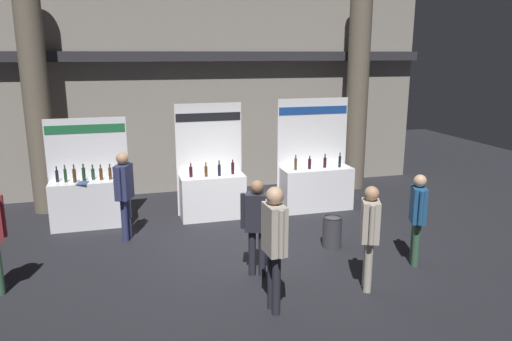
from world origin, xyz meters
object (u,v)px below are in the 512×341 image
object	(u,v)px
exhibitor_booth_0	(90,199)
visitor_0	(370,229)
visitor_5	(124,188)
visitor_4	(418,212)
exhibitor_booth_1	(212,191)
visitor_1	(257,220)
visitor_2	(274,237)
trash_bin	(332,232)
exhibitor_booth_2	(316,183)

from	to	relation	value
exhibitor_booth_0	visitor_0	world-z (taller)	exhibitor_booth_0
visitor_5	visitor_4	bearing A→B (deg)	84.74
exhibitor_booth_1	visitor_0	size ratio (longest dim) A/B	1.51
visitor_1	visitor_2	xyz separation A→B (m)	(-0.08, -1.18, 0.15)
visitor_4	trash_bin	bearing A→B (deg)	-112.97
exhibitor_booth_0	visitor_4	xyz separation A→B (m)	(5.52, -3.57, 0.36)
exhibitor_booth_0	visitor_4	distance (m)	6.59
exhibitor_booth_2	trash_bin	bearing A→B (deg)	-104.54
visitor_1	visitor_2	distance (m)	1.20
exhibitor_booth_2	visitor_2	world-z (taller)	exhibitor_booth_2
exhibitor_booth_0	exhibitor_booth_1	size ratio (longest dim) A/B	0.90
exhibitor_booth_2	visitor_5	xyz separation A→B (m)	(-4.33, -0.88, 0.44)
exhibitor_booth_2	visitor_4	distance (m)	3.43
trash_bin	visitor_2	distance (m)	2.77
exhibitor_booth_2	visitor_5	bearing A→B (deg)	-168.52
exhibitor_booth_0	trash_bin	distance (m)	5.11
exhibitor_booth_2	visitor_0	distance (m)	4.09
exhibitor_booth_1	exhibitor_booth_2	world-z (taller)	exhibitor_booth_2
exhibitor_booth_1	visitor_1	size ratio (longest dim) A/B	1.55
exhibitor_booth_0	visitor_4	size ratio (longest dim) A/B	1.41
exhibitor_booth_2	visitor_1	bearing A→B (deg)	-126.63
visitor_2	visitor_5	distance (m)	3.90
exhibitor_booth_0	trash_bin	xyz separation A→B (m)	(4.46, -2.48, -0.29)
exhibitor_booth_0	visitor_0	distance (m)	6.01
visitor_2	visitor_4	bearing A→B (deg)	-76.22
visitor_1	trash_bin	bearing A→B (deg)	46.19
visitor_2	visitor_4	world-z (taller)	visitor_2
visitor_0	visitor_5	size ratio (longest dim) A/B	0.95
exhibitor_booth_0	exhibitor_booth_2	distance (m)	5.05
exhibitor_booth_1	trash_bin	bearing A→B (deg)	-51.28
exhibitor_booth_0	exhibitor_booth_1	distance (m)	2.60
trash_bin	visitor_0	world-z (taller)	visitor_0
visitor_0	visitor_5	distance (m)	4.74
visitor_1	visitor_5	size ratio (longest dim) A/B	0.92
exhibitor_booth_0	visitor_2	bearing A→B (deg)	-58.89
trash_bin	visitor_1	bearing A→B (deg)	-155.11
trash_bin	visitor_5	world-z (taller)	visitor_5
visitor_4	visitor_5	xyz separation A→B (m)	(-4.81, 2.50, 0.11)
trash_bin	visitor_0	bearing A→B (deg)	-95.89
exhibitor_booth_0	exhibitor_booth_2	size ratio (longest dim) A/B	0.88
exhibitor_booth_0	visitor_2	world-z (taller)	exhibitor_booth_0
exhibitor_booth_2	visitor_4	world-z (taller)	exhibitor_booth_2
visitor_5	visitor_0	bearing A→B (deg)	70.96
exhibitor_booth_1	visitor_2	bearing A→B (deg)	-88.80
visitor_0	visitor_4	world-z (taller)	visitor_0
exhibitor_booth_1	visitor_4	size ratio (longest dim) A/B	1.57
visitor_0	visitor_2	bearing A→B (deg)	120.80
visitor_0	visitor_5	xyz separation A→B (m)	(-3.56, 3.12, 0.07)
exhibitor_booth_2	visitor_5	distance (m)	4.44
trash_bin	visitor_1	size ratio (longest dim) A/B	0.37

